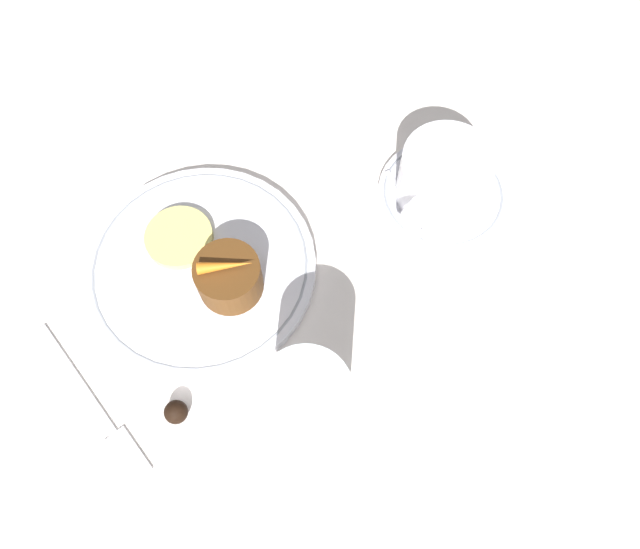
# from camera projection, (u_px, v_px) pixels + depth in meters

# --- Properties ---
(ground_plane) EXTENTS (3.00, 3.00, 0.00)m
(ground_plane) POSITION_uv_depth(u_px,v_px,m) (260.00, 272.00, 0.65)
(ground_plane) COLOR white
(dinner_plate) EXTENTS (0.24, 0.24, 0.01)m
(dinner_plate) POSITION_uv_depth(u_px,v_px,m) (201.00, 268.00, 0.65)
(dinner_plate) COLOR white
(dinner_plate) RESTS_ON ground_plane
(saucer) EXTENTS (0.14, 0.14, 0.01)m
(saucer) POSITION_uv_depth(u_px,v_px,m) (442.00, 195.00, 0.69)
(saucer) COLOR white
(saucer) RESTS_ON ground_plane
(coffee_cup) EXTENTS (0.12, 0.09, 0.07)m
(coffee_cup) POSITION_uv_depth(u_px,v_px,m) (444.00, 176.00, 0.65)
(coffee_cup) COLOR white
(coffee_cup) RESTS_ON saucer
(spoon) EXTENTS (0.05, 0.10, 0.00)m
(spoon) POSITION_uv_depth(u_px,v_px,m) (416.00, 215.00, 0.67)
(spoon) COLOR silver
(spoon) RESTS_ON saucer
(wine_glass) EXTENTS (0.08, 0.08, 0.12)m
(wine_glass) POSITION_uv_depth(u_px,v_px,m) (306.00, 401.00, 0.52)
(wine_glass) COLOR silver
(wine_glass) RESTS_ON ground_plane
(fork) EXTENTS (0.04, 0.19, 0.01)m
(fork) POSITION_uv_depth(u_px,v_px,m) (101.00, 415.00, 0.59)
(fork) COLOR silver
(fork) RESTS_ON ground_plane
(dessert_cake) EXTENTS (0.07, 0.07, 0.04)m
(dessert_cake) POSITION_uv_depth(u_px,v_px,m) (229.00, 277.00, 0.61)
(dessert_cake) COLOR #563314
(dessert_cake) RESTS_ON dinner_plate
(carrot_garnish) EXTENTS (0.05, 0.04, 0.01)m
(carrot_garnish) POSITION_uv_depth(u_px,v_px,m) (225.00, 266.00, 0.59)
(carrot_garnish) COLOR orange
(carrot_garnish) RESTS_ON dessert_cake
(pineapple_slice) EXTENTS (0.07, 0.07, 0.01)m
(pineapple_slice) POSITION_uv_depth(u_px,v_px,m) (179.00, 237.00, 0.65)
(pineapple_slice) COLOR #EFE075
(pineapple_slice) RESTS_ON dinner_plate
(chocolate_truffle) EXTENTS (0.02, 0.02, 0.02)m
(chocolate_truffle) POSITION_uv_depth(u_px,v_px,m) (176.00, 412.00, 0.58)
(chocolate_truffle) COLOR black
(chocolate_truffle) RESTS_ON ground_plane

